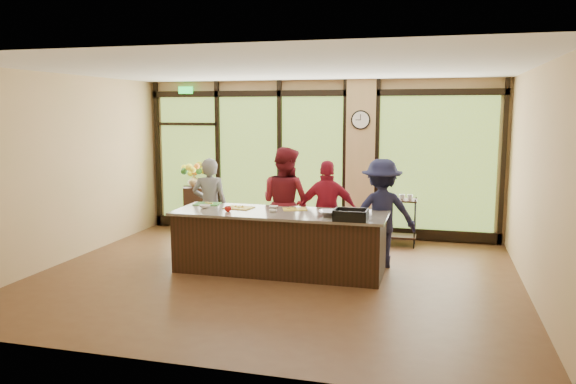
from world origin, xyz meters
The scene contains 25 objects.
floor centered at (0.00, 0.00, 0.00)m, with size 7.00×7.00×0.00m, color #51311C.
ceiling centered at (0.00, 0.00, 3.00)m, with size 7.00×7.00×0.00m, color silver.
back_wall centered at (0.00, 3.00, 1.50)m, with size 7.00×7.00×0.00m, color tan.
left_wall centered at (-3.50, 0.00, 1.50)m, with size 6.00×6.00×0.00m, color tan.
right_wall centered at (3.50, 0.00, 1.50)m, with size 6.00×6.00×0.00m, color tan.
window_wall centered at (0.16, 2.95, 1.39)m, with size 6.90×0.12×3.00m.
island_base centered at (0.00, 0.30, 0.44)m, with size 3.10×1.00×0.88m, color black.
countertop centered at (0.00, 0.30, 0.90)m, with size 3.20×1.10×0.04m, color gray.
wall_clock centered at (0.85, 2.87, 2.25)m, with size 0.36×0.04×0.36m.
cook_left centered at (-1.45, 1.08, 0.82)m, with size 0.60×0.39×1.64m, color slate.
cook_midleft centered at (-0.13, 1.11, 0.92)m, with size 0.89×0.70×1.84m, color maroon.
cook_midright centered at (0.59, 1.04, 0.82)m, with size 0.96×0.40×1.64m, color maroon.
cook_right centered at (1.45, 0.99, 0.84)m, with size 1.09×0.63×1.69m, color #171834.
roasting_pan centered at (1.13, -0.08, 0.96)m, with size 0.46×0.36×0.08m, color black.
mixing_bowl centered at (0.80, 0.15, 0.96)m, with size 0.33×0.33×0.08m, color silver.
cutting_board_left centered at (-1.31, 0.65, 0.93)m, with size 0.41×0.31×0.01m, color #3A8A32.
cutting_board_center centered at (-0.70, 0.45, 0.93)m, with size 0.41×0.31×0.01m, color gold.
cutting_board_right centered at (0.17, 0.54, 0.93)m, with size 0.36×0.27×0.01m, color gold.
prep_bowl_near centered at (-1.20, 0.30, 0.95)m, with size 0.17×0.17×0.05m, color white.
prep_bowl_mid centered at (-0.09, 0.24, 0.94)m, with size 0.12×0.12×0.04m, color white.
prep_bowl_far centered at (-0.18, 0.58, 0.94)m, with size 0.14×0.14×0.04m, color white.
red_ramekin centered at (-0.75, 0.10, 0.96)m, with size 0.10×0.10×0.08m, color #B31711.
flower_stand centered at (-2.50, 2.75, 0.45)m, with size 0.45×0.45×0.89m, color black.
flower_vase centered at (-2.50, 2.75, 1.02)m, with size 0.24×0.24×0.25m, color #977B52.
bar_cart centered at (1.60, 2.45, 0.56)m, with size 0.69×0.40×0.94m.
Camera 1 is at (2.26, -7.66, 2.42)m, focal length 35.00 mm.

